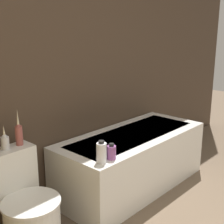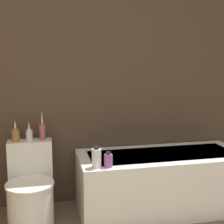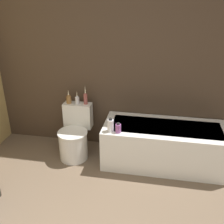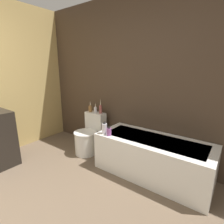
% 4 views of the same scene
% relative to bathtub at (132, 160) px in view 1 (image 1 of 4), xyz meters
% --- Properties ---
extents(wall_back_tiled, '(6.40, 0.06, 2.60)m').
position_rel_bathtub_xyz_m(wall_back_tiled, '(-0.73, 0.39, 1.02)').
color(wall_back_tiled, '#423326').
rests_on(wall_back_tiled, ground_plane).
extents(bathtub, '(1.58, 0.67, 0.55)m').
position_rel_bathtub_xyz_m(bathtub, '(0.00, 0.00, 0.00)').
color(bathtub, white).
rests_on(bathtub, ground).
extents(toilet, '(0.40, 0.56, 0.70)m').
position_rel_bathtub_xyz_m(toilet, '(-1.21, -0.02, 0.01)').
color(toilet, white).
rests_on(toilet, ground).
extents(vase_silver, '(0.06, 0.06, 0.18)m').
position_rel_bathtub_xyz_m(vase_silver, '(-1.21, 0.18, 0.48)').
color(vase_silver, silver).
rests_on(vase_silver, toilet).
extents(vase_bronze, '(0.05, 0.05, 0.27)m').
position_rel_bathtub_xyz_m(vase_bronze, '(-1.10, 0.19, 0.51)').
color(vase_bronze, '#994C47').
rests_on(vase_bronze, toilet).
extents(shampoo_bottle_tall, '(0.08, 0.08, 0.17)m').
position_rel_bathtub_xyz_m(shampoo_bottle_tall, '(-0.67, -0.24, 0.35)').
color(shampoo_bottle_tall, silver).
rests_on(shampoo_bottle_tall, bathtub).
extents(shampoo_bottle_short, '(0.07, 0.07, 0.13)m').
position_rel_bathtub_xyz_m(shampoo_bottle_short, '(-0.57, -0.25, 0.33)').
color(shampoo_bottle_short, '#8C4C8C').
rests_on(shampoo_bottle_short, bathtub).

